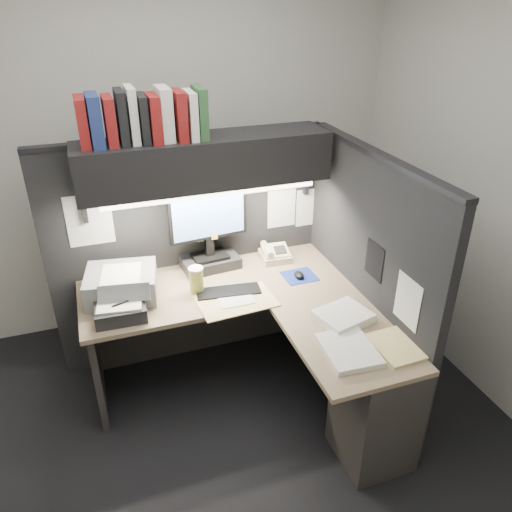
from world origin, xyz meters
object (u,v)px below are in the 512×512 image
desk (293,362)px  coffee_cup (196,281)px  printer (122,284)px  monitor (209,237)px  notebook_stack (120,310)px  keyboard (228,292)px  telephone (275,254)px  overhead_shelf (205,161)px

desk → coffee_cup: coffee_cup is taller
printer → monitor: bearing=25.4°
desk → coffee_cup: 0.78m
printer → notebook_stack: size_ratio=1.46×
keyboard → telephone: telephone is taller
overhead_shelf → coffee_cup: (-0.15, -0.24, -0.69)m
keyboard → coffee_cup: (-0.18, 0.08, 0.07)m
monitor → printer: (-0.61, -0.17, -0.14)m
coffee_cup → printer: size_ratio=0.39×
overhead_shelf → telephone: 0.87m
monitor → keyboard: monitor is taller
keyboard → telephone: size_ratio=1.96×
monitor → desk: bearing=-75.7°
overhead_shelf → coffee_cup: 0.74m
telephone → monitor: bearing=179.5°
overhead_shelf → coffee_cup: overhead_shelf is taller
monitor → telephone: monitor is taller
desk → keyboard: bearing=121.6°
telephone → coffee_cup: 0.68m
monitor → notebook_stack: monitor is taller
keyboard → notebook_stack: size_ratio=1.39×
keyboard → telephone: (0.44, 0.32, 0.03)m
overhead_shelf → coffee_cup: bearing=-121.9°
printer → coffee_cup: bearing=-4.7°
telephone → coffee_cup: bearing=-154.0°
overhead_shelf → keyboard: bearing=-83.9°
desk → monitor: size_ratio=2.95×
notebook_stack → coffee_cup: bearing=13.4°
monitor → notebook_stack: size_ratio=1.99×
desk → notebook_stack: 1.07m
coffee_cup → keyboard: bearing=-22.5°
desk → telephone: bearing=77.0°
desk → telephone: 0.84m
coffee_cup → overhead_shelf: bearing=58.1°
keyboard → monitor: bearing=100.4°
desk → telephone: size_ratio=8.28×
telephone → notebook_stack: 1.17m
coffee_cup → desk: bearing=-48.5°
notebook_stack → desk: bearing=-22.9°
monitor → keyboard: (0.02, -0.36, -0.22)m
notebook_stack → telephone: bearing=18.1°
keyboard → notebook_stack: bearing=-169.6°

